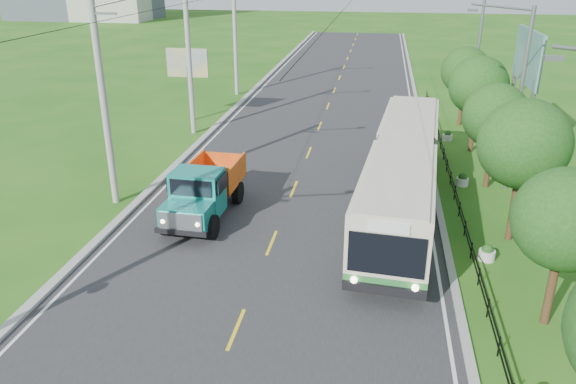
% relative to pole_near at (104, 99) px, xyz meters
% --- Properties ---
extents(ground, '(240.00, 240.00, 0.00)m').
position_rel_pole_near_xyz_m(ground, '(8.26, -9.00, -5.09)').
color(ground, '#205915').
rests_on(ground, ground).
extents(road, '(14.00, 120.00, 0.02)m').
position_rel_pole_near_xyz_m(road, '(8.26, 11.00, -5.08)').
color(road, '#28282B').
rests_on(road, ground).
extents(curb_left, '(0.40, 120.00, 0.15)m').
position_rel_pole_near_xyz_m(curb_left, '(1.06, 11.00, -5.02)').
color(curb_left, '#9E9E99').
rests_on(curb_left, ground).
extents(curb_right, '(0.30, 120.00, 0.10)m').
position_rel_pole_near_xyz_m(curb_right, '(15.41, 11.00, -5.04)').
color(curb_right, '#9E9E99').
rests_on(curb_right, ground).
extents(edge_line_left, '(0.12, 120.00, 0.00)m').
position_rel_pole_near_xyz_m(edge_line_left, '(1.61, 11.00, -5.07)').
color(edge_line_left, silver).
rests_on(edge_line_left, road).
extents(edge_line_right, '(0.12, 120.00, 0.00)m').
position_rel_pole_near_xyz_m(edge_line_right, '(14.91, 11.00, -5.07)').
color(edge_line_right, silver).
rests_on(edge_line_right, road).
extents(centre_dash, '(0.12, 2.20, 0.00)m').
position_rel_pole_near_xyz_m(centre_dash, '(8.26, -9.00, -5.07)').
color(centre_dash, yellow).
rests_on(centre_dash, road).
extents(railing_right, '(0.04, 40.00, 0.60)m').
position_rel_pole_near_xyz_m(railing_right, '(16.26, 5.00, -4.79)').
color(railing_right, black).
rests_on(railing_right, ground).
extents(pole_near, '(3.51, 0.32, 10.00)m').
position_rel_pole_near_xyz_m(pole_near, '(0.00, 0.00, 0.00)').
color(pole_near, gray).
rests_on(pole_near, ground).
extents(pole_mid, '(3.51, 0.32, 10.00)m').
position_rel_pole_near_xyz_m(pole_mid, '(0.00, 12.00, 0.00)').
color(pole_mid, gray).
rests_on(pole_mid, ground).
extents(pole_far, '(3.51, 0.32, 10.00)m').
position_rel_pole_near_xyz_m(pole_far, '(0.00, 24.00, 0.00)').
color(pole_far, gray).
rests_on(pole_far, ground).
extents(tree_second, '(3.18, 3.26, 5.30)m').
position_rel_pole_near_xyz_m(tree_second, '(18.12, -6.86, -1.57)').
color(tree_second, '#382314').
rests_on(tree_second, ground).
extents(tree_third, '(3.60, 3.62, 6.00)m').
position_rel_pole_near_xyz_m(tree_third, '(18.12, -0.86, -1.11)').
color(tree_third, '#382314').
rests_on(tree_third, ground).
extents(tree_fourth, '(3.24, 3.31, 5.40)m').
position_rel_pole_near_xyz_m(tree_fourth, '(18.12, 5.14, -1.51)').
color(tree_fourth, '#382314').
rests_on(tree_fourth, ground).
extents(tree_fifth, '(3.48, 3.52, 5.80)m').
position_rel_pole_near_xyz_m(tree_fifth, '(18.12, 11.14, -1.24)').
color(tree_fifth, '#382314').
rests_on(tree_fifth, ground).
extents(tree_back, '(3.30, 3.36, 5.50)m').
position_rel_pole_near_xyz_m(tree_back, '(18.12, 17.14, -1.44)').
color(tree_back, '#382314').
rests_on(tree_back, ground).
extents(streetlight_mid, '(3.02, 0.20, 9.07)m').
position_rel_pole_near_xyz_m(streetlight_mid, '(18.90, 5.00, -0.19)').
color(streetlight_mid, slate).
rests_on(streetlight_mid, ground).
extents(streetlight_far, '(3.02, 0.20, 9.07)m').
position_rel_pole_near_xyz_m(streetlight_far, '(18.90, 19.00, -0.19)').
color(streetlight_far, slate).
rests_on(streetlight_far, ground).
extents(planter_near, '(0.64, 0.64, 0.67)m').
position_rel_pole_near_xyz_m(planter_near, '(16.86, -3.00, -4.81)').
color(planter_near, silver).
rests_on(planter_near, ground).
extents(planter_mid, '(0.64, 0.64, 0.67)m').
position_rel_pole_near_xyz_m(planter_mid, '(16.86, 5.00, -4.81)').
color(planter_mid, silver).
rests_on(planter_mid, ground).
extents(planter_far, '(0.64, 0.64, 0.67)m').
position_rel_pole_near_xyz_m(planter_far, '(16.86, 13.00, -4.81)').
color(planter_far, silver).
rests_on(planter_far, ground).
extents(billboard_left, '(3.00, 0.20, 5.20)m').
position_rel_pole_near_xyz_m(billboard_left, '(-1.24, 15.00, -1.23)').
color(billboard_left, slate).
rests_on(billboard_left, ground).
extents(billboard_right, '(0.24, 6.00, 7.30)m').
position_rel_pole_near_xyz_m(billboard_right, '(20.56, 11.00, 0.25)').
color(billboard_right, slate).
rests_on(billboard_right, ground).
extents(bus, '(4.29, 17.53, 3.35)m').
position_rel_pole_near_xyz_m(bus, '(13.61, 1.50, -3.08)').
color(bus, '#2D7133').
rests_on(bus, ground).
extents(dump_truck, '(2.55, 6.08, 2.52)m').
position_rel_pole_near_xyz_m(dump_truck, '(4.78, -0.90, -3.67)').
color(dump_truck, '#157E75').
rests_on(dump_truck, ground).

